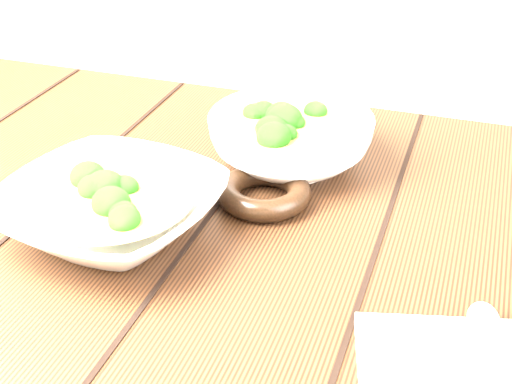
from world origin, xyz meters
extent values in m
cube|color=black|center=(0.00, 0.00, 0.73)|extent=(1.20, 0.80, 0.04)
cube|color=black|center=(-0.54, 0.34, 0.35)|extent=(0.07, 0.07, 0.71)
imported|color=silver|center=(-0.11, -0.04, 0.78)|extent=(0.27, 0.27, 0.06)
cylinder|color=olive|center=(-0.11, -0.04, 0.80)|extent=(0.19, 0.19, 0.00)
ellipsoid|color=#1E6817|center=(-0.09, -0.04, 0.81)|extent=(0.04, 0.04, 0.03)
ellipsoid|color=#1E6817|center=(-0.10, 0.00, 0.81)|extent=(0.04, 0.04, 0.03)
ellipsoid|color=#1E6817|center=(-0.15, 0.00, 0.81)|extent=(0.04, 0.04, 0.03)
ellipsoid|color=#1E6817|center=(-0.14, -0.05, 0.81)|extent=(0.04, 0.04, 0.03)
ellipsoid|color=#1E6817|center=(-0.12, -0.09, 0.81)|extent=(0.04, 0.04, 0.03)
ellipsoid|color=#1E6817|center=(-0.07, -0.08, 0.81)|extent=(0.04, 0.04, 0.03)
imported|color=silver|center=(0.03, 0.18, 0.78)|extent=(0.28, 0.28, 0.07)
cylinder|color=olive|center=(0.03, 0.18, 0.81)|extent=(0.17, 0.17, 0.00)
ellipsoid|color=#1E6817|center=(0.05, 0.19, 0.81)|extent=(0.04, 0.04, 0.03)
ellipsoid|color=#1E6817|center=(0.05, 0.21, 0.81)|extent=(0.04, 0.04, 0.03)
ellipsoid|color=#1E6817|center=(0.02, 0.23, 0.81)|extent=(0.04, 0.04, 0.03)
ellipsoid|color=#1E6817|center=(0.01, 0.19, 0.81)|extent=(0.04, 0.04, 0.03)
ellipsoid|color=#1E6817|center=(-0.01, 0.17, 0.81)|extent=(0.04, 0.04, 0.03)
ellipsoid|color=#1E6817|center=(0.01, 0.13, 0.81)|extent=(0.04, 0.04, 0.03)
ellipsoid|color=#1E6817|center=(0.04, 0.15, 0.81)|extent=(0.04, 0.04, 0.03)
ellipsoid|color=#1E6817|center=(0.07, 0.16, 0.81)|extent=(0.04, 0.04, 0.03)
torus|color=black|center=(0.03, 0.07, 0.76)|extent=(0.15, 0.15, 0.03)
ellipsoid|color=beige|center=(0.30, -0.09, 0.77)|extent=(0.04, 0.06, 0.01)
camera|label=1|loc=(0.26, -0.63, 1.20)|focal=50.00mm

